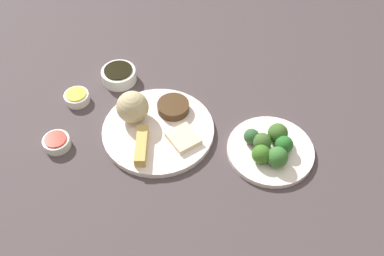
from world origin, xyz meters
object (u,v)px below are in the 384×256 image
Objects in this scene: broccoli_plate at (270,150)px; soy_sauce_bowl at (119,75)px; sauce_ramekin_sweet_and_sour at (57,143)px; main_plate at (158,131)px; sauce_ramekin_hot_mustard at (77,98)px.

soy_sauce_bowl reaches higher than broccoli_plate.
soy_sauce_bowl reaches higher than sauce_ramekin_sweet_and_sour.
sauce_ramekin_hot_mustard is at bearing -134.38° from main_plate.
broccoli_plate is 3.21× the size of sauce_ramekin_sweet_and_sour.
soy_sauce_bowl is 0.14m from sauce_ramekin_hot_mustard.
soy_sauce_bowl is at bearing 109.71° from sauce_ramekin_hot_mustard.
sauce_ramekin_hot_mustard is at bearing -127.12° from broccoli_plate.
sauce_ramekin_sweet_and_sour is at bearing -110.13° from broccoli_plate.
sauce_ramekin_hot_mustard and sauce_ramekin_sweet_and_sour have the same top height.
main_plate is 4.28× the size of sauce_ramekin_sweet_and_sour.
broccoli_plate is 0.54m from sauce_ramekin_hot_mustard.
main_plate is 0.29m from broccoli_plate.
sauce_ramekin_sweet_and_sour is (0.19, -0.20, -0.01)m from soy_sauce_bowl.
sauce_ramekin_sweet_and_sour is at bearing -46.57° from soy_sauce_bowl.
broccoli_plate is 2.22× the size of soy_sauce_bowl.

